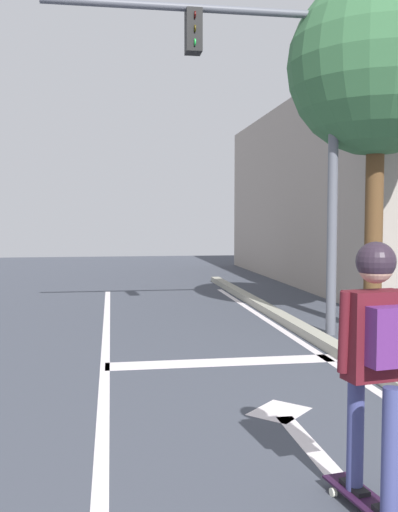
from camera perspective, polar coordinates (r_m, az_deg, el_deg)
lane_line_center at (r=5.10m, az=-9.69°, el=-17.83°), size 0.12×20.00×0.01m
stop_bar at (r=7.57m, az=2.54°, el=-10.57°), size 3.08×0.40×0.01m
lane_arrow_stem at (r=5.03m, az=11.02°, el=-18.15°), size 0.16×1.40×0.01m
lane_arrow_head at (r=5.78m, az=8.06°, el=-15.15°), size 0.71×0.71×0.01m
skateboard at (r=4.06m, az=16.86°, el=-22.77°), size 0.33×0.88×0.09m
skater at (r=3.70m, az=17.32°, el=-8.04°), size 0.45×0.62×1.65m
traffic_signal_mast at (r=9.22m, az=7.44°, el=14.87°), size 4.58×0.34×5.33m
roadside_tree at (r=10.11m, az=17.41°, el=17.59°), size 2.89×2.89×5.80m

